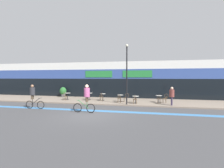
% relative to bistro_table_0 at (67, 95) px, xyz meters
% --- Properties ---
extents(ground_plane, '(120.00, 120.00, 0.00)m').
position_rel_bistro_table_0_xyz_m(ground_plane, '(5.28, -6.86, -0.67)').
color(ground_plane, '#424244').
extents(sidewalk_slab, '(40.00, 5.50, 0.12)m').
position_rel_bistro_table_0_xyz_m(sidewalk_slab, '(5.28, 0.39, -0.61)').
color(sidewalk_slab, gray).
rests_on(sidewalk_slab, ground).
extents(storefront_facade, '(40.00, 4.06, 4.69)m').
position_rel_bistro_table_0_xyz_m(storefront_facade, '(5.28, 5.10, 1.67)').
color(storefront_facade, silver).
rests_on(storefront_facade, ground).
extents(bike_lane_stripe, '(36.00, 0.70, 0.01)m').
position_rel_bistro_table_0_xyz_m(bike_lane_stripe, '(5.28, -5.14, -0.66)').
color(bike_lane_stripe, '#3D7AB7').
rests_on(bike_lane_stripe, ground).
extents(bistro_table_0, '(0.69, 0.69, 0.77)m').
position_rel_bistro_table_0_xyz_m(bistro_table_0, '(0.00, 0.00, 0.00)').
color(bistro_table_0, black).
rests_on(bistro_table_0, sidewalk_slab).
extents(bistro_table_1, '(0.74, 0.74, 0.78)m').
position_rel_bistro_table_0_xyz_m(bistro_table_1, '(2.51, 0.41, 0.01)').
color(bistro_table_1, black).
rests_on(bistro_table_1, sidewalk_slab).
extents(bistro_table_2, '(0.60, 0.60, 0.75)m').
position_rel_bistro_table_0_xyz_m(bistro_table_2, '(4.21, 0.23, -0.02)').
color(bistro_table_2, black).
rests_on(bistro_table_2, sidewalk_slab).
extents(bistro_table_3, '(0.62, 0.62, 0.73)m').
position_rel_bistro_table_0_xyz_m(bistro_table_3, '(6.30, -0.41, -0.04)').
color(bistro_table_3, black).
rests_on(bistro_table_3, sidewalk_slab).
extents(bistro_table_4, '(0.65, 0.65, 0.70)m').
position_rel_bistro_table_0_xyz_m(bistro_table_4, '(7.95, -0.96, -0.05)').
color(bistro_table_4, black).
rests_on(bistro_table_4, sidewalk_slab).
extents(bistro_table_5, '(0.61, 0.61, 0.72)m').
position_rel_bistro_table_0_xyz_m(bistro_table_5, '(10.25, -0.03, -0.04)').
color(bistro_table_5, black).
rests_on(bistro_table_5, sidewalk_slab).
extents(cafe_chair_0_near, '(0.43, 0.59, 0.90)m').
position_rel_bistro_table_0_xyz_m(cafe_chair_0_near, '(-0.01, -0.63, -0.03)').
color(cafe_chair_0_near, '#4C3823').
rests_on(cafe_chair_0_near, sidewalk_slab).
extents(cafe_chair_1_near, '(0.41, 0.58, 0.90)m').
position_rel_bistro_table_0_xyz_m(cafe_chair_1_near, '(2.52, -0.22, -0.03)').
color(cafe_chair_1_near, '#4C3823').
rests_on(cafe_chair_1_near, sidewalk_slab).
extents(cafe_chair_2_near, '(0.44, 0.60, 0.90)m').
position_rel_bistro_table_0_xyz_m(cafe_chair_2_near, '(4.22, -0.40, -0.03)').
color(cafe_chair_2_near, '#4C3823').
rests_on(cafe_chair_2_near, sidewalk_slab).
extents(cafe_chair_3_near, '(0.42, 0.58, 0.90)m').
position_rel_bistro_table_0_xyz_m(cafe_chair_3_near, '(6.30, -1.03, -0.03)').
color(cafe_chair_3_near, '#4C3823').
rests_on(cafe_chair_3_near, sidewalk_slab).
extents(cafe_chair_3_side, '(0.59, 0.43, 0.90)m').
position_rel_bistro_table_0_xyz_m(cafe_chair_3_side, '(6.93, -0.40, -0.03)').
color(cafe_chair_3_side, '#4C3823').
rests_on(cafe_chair_3_side, sidewalk_slab).
extents(cafe_chair_4_near, '(0.41, 0.58, 0.90)m').
position_rel_bistro_table_0_xyz_m(cafe_chair_4_near, '(7.95, -1.59, -0.03)').
color(cafe_chair_4_near, '#4C3823').
rests_on(cafe_chair_4_near, sidewalk_slab).
extents(cafe_chair_5_near, '(0.42, 0.58, 0.90)m').
position_rel_bistro_table_0_xyz_m(cafe_chair_5_near, '(10.25, -0.66, -0.03)').
color(cafe_chair_5_near, '#4C3823').
rests_on(cafe_chair_5_near, sidewalk_slab).
extents(cafe_chair_5_side, '(0.59, 0.43, 0.90)m').
position_rel_bistro_table_0_xyz_m(cafe_chair_5_side, '(10.88, -0.03, -0.03)').
color(cafe_chair_5_side, '#4C3823').
rests_on(cafe_chair_5_side, sidewalk_slab).
extents(planter_pot, '(0.86, 0.86, 1.29)m').
position_rel_bistro_table_0_xyz_m(planter_pot, '(-1.90, 2.47, 0.15)').
color(planter_pot, '#4C4C51').
rests_on(planter_pot, sidewalk_slab).
extents(lamp_post, '(0.26, 0.26, 5.69)m').
position_rel_bistro_table_0_xyz_m(lamp_post, '(7.22, -2.06, 2.71)').
color(lamp_post, black).
rests_on(lamp_post, sidewalk_slab).
extents(cyclist_0, '(1.74, 0.51, 2.07)m').
position_rel_bistro_table_0_xyz_m(cyclist_0, '(-0.42, -5.42, 0.52)').
color(cyclist_0, black).
rests_on(cyclist_0, ground).
extents(cyclist_1, '(1.77, 0.48, 2.15)m').
position_rel_bistro_table_0_xyz_m(cyclist_1, '(4.67, -6.02, 0.58)').
color(cyclist_1, black).
rests_on(cyclist_1, ground).
extents(pedestrian_near_end, '(0.49, 0.49, 1.70)m').
position_rel_bistro_table_0_xyz_m(pedestrian_near_end, '(11.34, -1.67, 0.46)').
color(pedestrian_near_end, '#382D47').
rests_on(pedestrian_near_end, sidewalk_slab).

